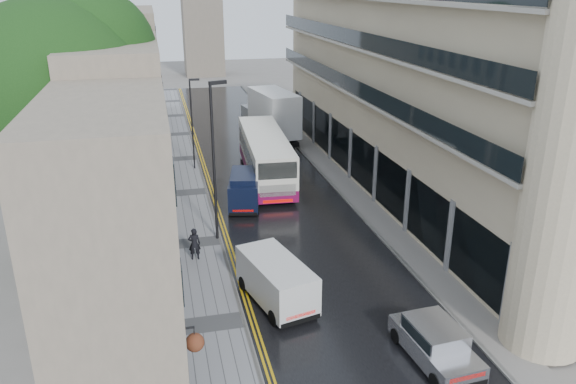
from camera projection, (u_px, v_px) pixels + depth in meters
name	position (u px, v px, depth m)	size (l,w,h in m)	color
road	(269.00, 187.00, 40.69)	(9.00, 85.00, 0.02)	black
left_sidewalk	(188.00, 193.00, 39.41)	(2.70, 85.00, 0.12)	gray
right_sidewalk	(340.00, 181.00, 41.84)	(1.80, 85.00, 0.12)	slate
old_shop_row	(128.00, 105.00, 38.83)	(4.50, 56.00, 12.00)	gray
modern_block	(417.00, 89.00, 39.10)	(8.00, 40.00, 14.00)	beige
tree_near	(58.00, 128.00, 28.73)	(10.56, 10.56, 13.89)	black
tree_far	(90.00, 95.00, 40.89)	(9.24, 9.24, 12.46)	black
cream_bus	(253.00, 172.00, 38.63)	(2.82, 12.42, 3.39)	white
white_lorry	(266.00, 122.00, 49.44)	(2.75, 9.16, 4.81)	white
silver_hatchback	(437.00, 370.00, 20.23)	(1.86, 4.25, 1.59)	silver
white_van	(274.00, 303.00, 23.94)	(2.03, 4.74, 2.15)	silver
navy_van	(230.00, 197.00, 35.55)	(1.88, 4.69, 2.39)	black
pedestrian	(194.00, 244.00, 29.59)	(0.65, 0.42, 1.78)	black
lamp_post_near	(214.00, 164.00, 30.77)	(1.01, 0.22, 8.95)	black
lamp_post_far	(192.00, 125.00, 43.29)	(0.79, 0.18, 7.02)	black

